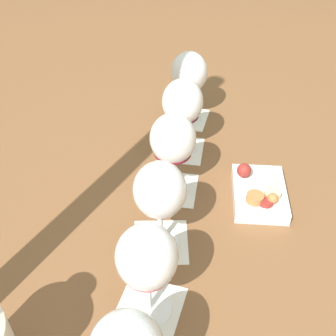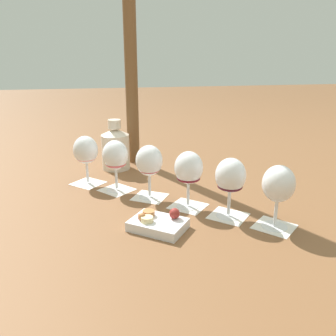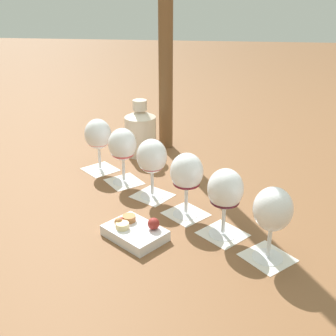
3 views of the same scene
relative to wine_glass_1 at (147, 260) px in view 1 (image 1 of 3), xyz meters
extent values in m
plane|color=brown|center=(0.14, 0.16, -0.12)|extent=(8.00, 8.00, 0.00)
cube|color=silver|center=(0.00, 0.00, -0.12)|extent=(0.15, 0.15, 0.00)
cube|color=silver|center=(0.09, 0.11, -0.12)|extent=(0.14, 0.15, 0.00)
cube|color=silver|center=(0.19, 0.22, -0.12)|extent=(0.15, 0.15, 0.00)
cube|color=silver|center=(0.28, 0.32, -0.12)|extent=(0.15, 0.15, 0.00)
cube|color=silver|center=(0.37, 0.43, -0.12)|extent=(0.15, 0.15, 0.00)
cylinder|color=white|center=(0.00, 0.00, -0.12)|extent=(0.07, 0.07, 0.01)
cylinder|color=white|center=(0.00, 0.00, -0.08)|extent=(0.01, 0.01, 0.08)
ellipsoid|color=white|center=(0.00, 0.00, 0.01)|extent=(0.09, 0.09, 0.11)
ellipsoid|color=#CD525D|center=(0.00, 0.00, -0.02)|extent=(0.08, 0.08, 0.03)
cylinder|color=white|center=(0.09, 0.11, -0.12)|extent=(0.07, 0.07, 0.01)
cylinder|color=white|center=(0.09, 0.11, -0.08)|extent=(0.01, 0.01, 0.08)
ellipsoid|color=white|center=(0.09, 0.11, 0.01)|extent=(0.09, 0.09, 0.11)
ellipsoid|color=maroon|center=(0.09, 0.11, -0.02)|extent=(0.08, 0.08, 0.04)
cylinder|color=white|center=(0.19, 0.22, -0.12)|extent=(0.07, 0.07, 0.01)
cylinder|color=white|center=(0.19, 0.22, -0.08)|extent=(0.01, 0.01, 0.08)
ellipsoid|color=white|center=(0.19, 0.22, 0.01)|extent=(0.09, 0.09, 0.11)
ellipsoid|color=maroon|center=(0.19, 0.22, -0.03)|extent=(0.08, 0.08, 0.02)
cylinder|color=white|center=(0.28, 0.32, -0.12)|extent=(0.07, 0.07, 0.01)
cylinder|color=white|center=(0.28, 0.32, -0.08)|extent=(0.01, 0.01, 0.08)
ellipsoid|color=white|center=(0.28, 0.32, 0.01)|extent=(0.09, 0.09, 0.11)
ellipsoid|color=#4E1525|center=(0.28, 0.32, -0.03)|extent=(0.08, 0.08, 0.02)
cylinder|color=white|center=(0.37, 0.43, -0.12)|extent=(0.07, 0.07, 0.01)
cylinder|color=white|center=(0.37, 0.43, -0.08)|extent=(0.01, 0.01, 0.08)
ellipsoid|color=white|center=(0.37, 0.43, 0.01)|extent=(0.09, 0.09, 0.11)
ellipsoid|color=black|center=(0.37, 0.43, -0.02)|extent=(0.08, 0.08, 0.04)
cube|color=silver|center=(0.33, 0.10, -0.11)|extent=(0.18, 0.19, 0.03)
sphere|color=#B2703D|center=(0.32, 0.06, -0.09)|extent=(0.02, 0.02, 0.02)
cylinder|color=maroon|center=(0.30, 0.06, -0.09)|extent=(0.03, 0.03, 0.01)
cylinder|color=beige|center=(0.33, 0.07, -0.09)|extent=(0.03, 0.03, 0.02)
sphere|color=maroon|center=(0.32, 0.15, -0.08)|extent=(0.03, 0.03, 0.03)
cylinder|color=#B2703D|center=(0.29, 0.08, -0.09)|extent=(0.04, 0.04, 0.02)
camera|label=1|loc=(-0.18, -0.34, 0.49)|focal=45.00mm
camera|label=2|loc=(1.22, -0.04, 0.36)|focal=38.00mm
camera|label=3|loc=(1.23, 0.29, 0.48)|focal=45.00mm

